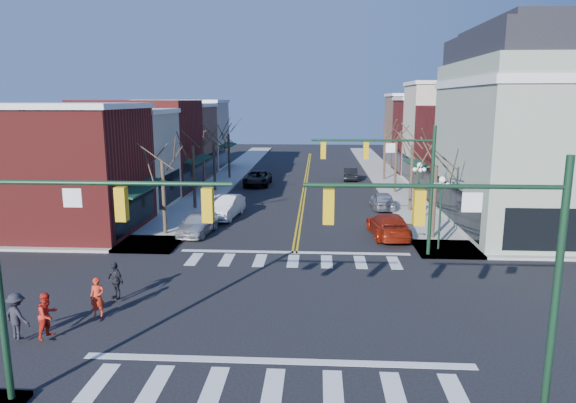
% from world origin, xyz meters
% --- Properties ---
extents(ground, '(160.00, 160.00, 0.00)m').
position_xyz_m(ground, '(0.00, 0.00, 0.00)').
color(ground, black).
rests_on(ground, ground).
extents(sidewalk_left, '(3.50, 70.00, 0.15)m').
position_xyz_m(sidewalk_left, '(-8.75, 20.00, 0.07)').
color(sidewalk_left, '#9E9B93').
rests_on(sidewalk_left, ground).
extents(sidewalk_right, '(3.50, 70.00, 0.15)m').
position_xyz_m(sidewalk_right, '(8.75, 20.00, 0.07)').
color(sidewalk_right, '#9E9B93').
rests_on(sidewalk_right, ground).
extents(bldg_left_brick_a, '(10.00, 8.50, 8.00)m').
position_xyz_m(bldg_left_brick_a, '(-15.50, 11.75, 4.00)').
color(bldg_left_brick_a, maroon).
rests_on(bldg_left_brick_a, ground).
extents(bldg_left_stucco_a, '(10.00, 7.00, 7.50)m').
position_xyz_m(bldg_left_stucco_a, '(-15.50, 19.50, 3.75)').
color(bldg_left_stucco_a, '#BDB79C').
rests_on(bldg_left_stucco_a, ground).
extents(bldg_left_brick_b, '(10.00, 9.00, 8.50)m').
position_xyz_m(bldg_left_brick_b, '(-15.50, 27.50, 4.25)').
color(bldg_left_brick_b, maroon).
rests_on(bldg_left_brick_b, ground).
extents(bldg_left_tan, '(10.00, 7.50, 7.80)m').
position_xyz_m(bldg_left_tan, '(-15.50, 35.75, 3.90)').
color(bldg_left_tan, '#986E53').
rests_on(bldg_left_tan, ground).
extents(bldg_left_stucco_b, '(10.00, 8.00, 8.20)m').
position_xyz_m(bldg_left_stucco_b, '(-15.50, 43.50, 4.10)').
color(bldg_left_stucco_b, '#BDB79C').
rests_on(bldg_left_stucco_b, ground).
extents(bldg_right_brick_a, '(10.00, 8.50, 8.00)m').
position_xyz_m(bldg_right_brick_a, '(15.50, 25.75, 4.00)').
color(bldg_right_brick_a, maroon).
rests_on(bldg_right_brick_a, ground).
extents(bldg_right_stucco, '(10.00, 7.00, 10.00)m').
position_xyz_m(bldg_right_stucco, '(15.50, 33.50, 5.00)').
color(bldg_right_stucco, '#BDB79C').
rests_on(bldg_right_stucco, ground).
extents(bldg_right_brick_b, '(10.00, 8.00, 8.50)m').
position_xyz_m(bldg_right_brick_b, '(15.50, 41.00, 4.25)').
color(bldg_right_brick_b, maroon).
rests_on(bldg_right_brick_b, ground).
extents(bldg_right_tan, '(10.00, 8.00, 9.00)m').
position_xyz_m(bldg_right_tan, '(15.50, 49.00, 4.50)').
color(bldg_right_tan, '#986E53').
rests_on(bldg_right_tan, ground).
extents(victorian_corner, '(12.25, 14.25, 13.30)m').
position_xyz_m(victorian_corner, '(16.50, 14.50, 6.66)').
color(victorian_corner, '#939F8A').
rests_on(victorian_corner, ground).
extents(traffic_mast_near_left, '(6.60, 0.28, 7.20)m').
position_xyz_m(traffic_mast_near_left, '(-5.55, -7.40, 4.71)').
color(traffic_mast_near_left, '#14331E').
rests_on(traffic_mast_near_left, ground).
extents(traffic_mast_near_right, '(6.60, 0.28, 7.20)m').
position_xyz_m(traffic_mast_near_right, '(5.55, -7.40, 4.71)').
color(traffic_mast_near_right, '#14331E').
rests_on(traffic_mast_near_right, ground).
extents(traffic_mast_far_right, '(6.60, 0.28, 7.20)m').
position_xyz_m(traffic_mast_far_right, '(5.55, 7.40, 4.71)').
color(traffic_mast_far_right, '#14331E').
rests_on(traffic_mast_far_right, ground).
extents(lamppost_corner, '(0.36, 0.36, 4.33)m').
position_xyz_m(lamppost_corner, '(8.20, 8.50, 2.96)').
color(lamppost_corner, '#14331E').
rests_on(lamppost_corner, ground).
extents(lamppost_midblock, '(0.36, 0.36, 4.33)m').
position_xyz_m(lamppost_midblock, '(8.20, 15.00, 2.96)').
color(lamppost_midblock, '#14331E').
rests_on(lamppost_midblock, ground).
extents(tree_left_a, '(0.24, 0.24, 4.76)m').
position_xyz_m(tree_left_a, '(-8.40, 11.00, 2.38)').
color(tree_left_a, '#382B21').
rests_on(tree_left_a, ground).
extents(tree_left_b, '(0.24, 0.24, 5.04)m').
position_xyz_m(tree_left_b, '(-8.40, 19.00, 2.52)').
color(tree_left_b, '#382B21').
rests_on(tree_left_b, ground).
extents(tree_left_c, '(0.24, 0.24, 4.55)m').
position_xyz_m(tree_left_c, '(-8.40, 27.00, 2.27)').
color(tree_left_c, '#382B21').
rests_on(tree_left_c, ground).
extents(tree_left_d, '(0.24, 0.24, 4.90)m').
position_xyz_m(tree_left_d, '(-8.40, 35.00, 2.45)').
color(tree_left_d, '#382B21').
rests_on(tree_left_d, ground).
extents(tree_right_a, '(0.24, 0.24, 4.62)m').
position_xyz_m(tree_right_a, '(8.40, 11.00, 2.31)').
color(tree_right_a, '#382B21').
rests_on(tree_right_a, ground).
extents(tree_right_b, '(0.24, 0.24, 5.18)m').
position_xyz_m(tree_right_b, '(8.40, 19.00, 2.59)').
color(tree_right_b, '#382B21').
rests_on(tree_right_b, ground).
extents(tree_right_c, '(0.24, 0.24, 4.83)m').
position_xyz_m(tree_right_c, '(8.40, 27.00, 2.42)').
color(tree_right_c, '#382B21').
rests_on(tree_right_c, ground).
extents(tree_right_d, '(0.24, 0.24, 4.97)m').
position_xyz_m(tree_right_d, '(8.40, 35.00, 2.48)').
color(tree_right_d, '#382B21').
rests_on(tree_right_d, ground).
extents(car_left_near, '(2.21, 4.45, 1.46)m').
position_xyz_m(car_left_near, '(-6.40, 11.45, 0.73)').
color(car_left_near, silver).
rests_on(car_left_near, ground).
extents(car_left_mid, '(2.34, 5.15, 1.64)m').
position_xyz_m(car_left_mid, '(-5.48, 16.22, 0.82)').
color(car_left_mid, white).
rests_on(car_left_mid, ground).
extents(car_left_far, '(2.53, 5.32, 1.47)m').
position_xyz_m(car_left_far, '(-4.80, 30.80, 0.73)').
color(car_left_far, black).
rests_on(car_left_far, ground).
extents(car_right_near, '(2.52, 5.42, 1.53)m').
position_xyz_m(car_right_near, '(5.75, 11.47, 0.77)').
color(car_right_near, maroon).
rests_on(car_right_near, ground).
extents(car_right_mid, '(1.82, 4.18, 1.40)m').
position_xyz_m(car_right_mid, '(6.40, 20.02, 0.70)').
color(car_right_mid, '#AFAFB4').
rests_on(car_right_mid, ground).
extents(car_right_far, '(1.62, 4.17, 1.35)m').
position_xyz_m(car_right_far, '(4.80, 35.00, 0.68)').
color(car_right_far, black).
rests_on(car_right_far, ground).
extents(pedestrian_red_a, '(0.60, 0.42, 1.56)m').
position_xyz_m(pedestrian_red_a, '(-7.30, -1.70, 0.93)').
color(pedestrian_red_a, red).
rests_on(pedestrian_red_a, sidewalk_left).
extents(pedestrian_red_b, '(0.86, 0.97, 1.68)m').
position_xyz_m(pedestrian_red_b, '(-8.29, -3.62, 0.99)').
color(pedestrian_red_b, red).
rests_on(pedestrian_red_b, sidewalk_left).
extents(pedestrian_dark_a, '(1.01, 0.85, 1.62)m').
position_xyz_m(pedestrian_dark_a, '(-7.30, 0.11, 0.96)').
color(pedestrian_dark_a, black).
rests_on(pedestrian_dark_a, sidewalk_left).
extents(pedestrian_dark_b, '(1.26, 1.01, 1.70)m').
position_xyz_m(pedestrian_dark_b, '(-9.31, -3.79, 1.00)').
color(pedestrian_dark_b, black).
rests_on(pedestrian_dark_b, sidewalk_left).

